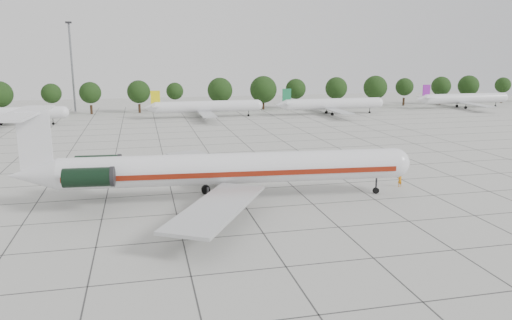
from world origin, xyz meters
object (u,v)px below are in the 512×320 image
Objects in this scene: ground_crew at (400,180)px; bg_airliner_b at (1,114)px; bg_airliner_c at (207,107)px; bg_airliner_d at (332,104)px; main_airliner at (212,169)px; bg_airliner_e at (464,99)px; floodlight_mast at (72,62)px.

ground_crew is 95.33m from bg_airliner_b.
bg_airliner_b and bg_airliner_c have the same top height.
main_airliner is at bearing -121.15° from bg_airliner_d.
ground_crew is at bearing -104.60° from bg_airliner_d.
bg_airliner_d is (34.97, -1.41, 0.00)m from bg_airliner_c.
bg_airliner_e reaches higher than ground_crew.
bg_airliner_c and bg_airliner_e have the same top height.
bg_airliner_b and bg_airliner_e have the same top height.
bg_airliner_e is (129.79, 8.34, 0.00)m from bg_airliner_b.
ground_crew is 0.06× the size of bg_airliner_d.
main_airliner reaches higher than ground_crew.
ground_crew is at bearing 6.25° from main_airliner.
bg_airliner_c is (49.27, 4.30, 0.00)m from bg_airliner_b.
ground_crew is 0.06× the size of bg_airliner_c.
floodlight_mast is at bearing 110.29° from main_airliner.
bg_airliner_b is at bearing -117.57° from floodlight_mast.
main_airliner is at bearing -138.85° from bg_airliner_e.
main_airliner reaches higher than bg_airliner_d.
bg_airliner_c is (-16.17, 73.58, 2.05)m from ground_crew.
floodlight_mast is (-35.71, 21.68, 11.37)m from bg_airliner_c.
main_airliner reaches higher than bg_airliner_b.
bg_airliner_c is 35.00m from bg_airliner_d.
ground_crew is 75.36m from bg_airliner_c.
bg_airliner_b is 1.00× the size of bg_airliner_d.
main_airliner is 1.70× the size of bg_airliner_c.
main_airliner is 1.89× the size of floodlight_mast.
bg_airliner_b is 130.06m from bg_airliner_e.
bg_airliner_b is (-65.44, 69.28, 2.05)m from ground_crew.
bg_airliner_d is (84.24, 2.89, 0.00)m from bg_airliner_b.
bg_airliner_b is 84.29m from bg_airliner_d.
main_airliner is 100.08m from floodlight_mast.
ground_crew is at bearing -129.66° from bg_airliner_e.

